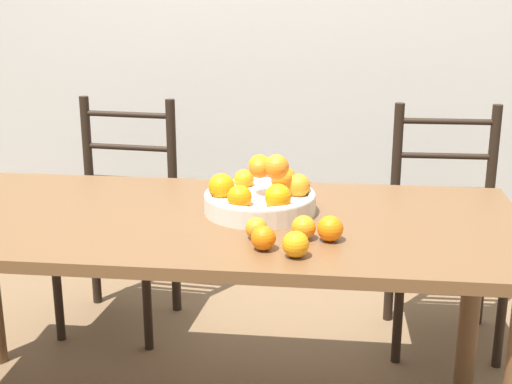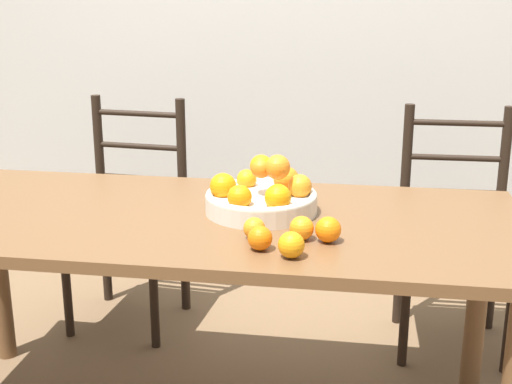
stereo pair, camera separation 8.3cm
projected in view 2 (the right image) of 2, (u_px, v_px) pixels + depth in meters
wall_back at (270, 5)px, 3.37m from camera, size 8.00×0.06×2.60m
dining_table at (203, 244)px, 2.17m from camera, size 1.91×0.82×0.74m
fruit_bowl at (262, 196)px, 2.16m from camera, size 0.34×0.34×0.18m
orange_loose_0 at (328, 230)px, 1.92m from camera, size 0.07×0.07×0.07m
orange_loose_1 at (302, 228)px, 1.93m from camera, size 0.07×0.07×0.07m
orange_loose_2 at (291, 245)px, 1.81m from camera, size 0.07×0.07×0.07m
orange_loose_3 at (260, 238)px, 1.86m from camera, size 0.07×0.07×0.07m
orange_loose_4 at (254, 228)px, 1.94m from camera, size 0.06×0.06×0.06m
chair_left at (129, 218)px, 2.99m from camera, size 0.45×0.44×0.95m
chair_right at (454, 235)px, 2.79m from camera, size 0.43×0.41×0.95m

